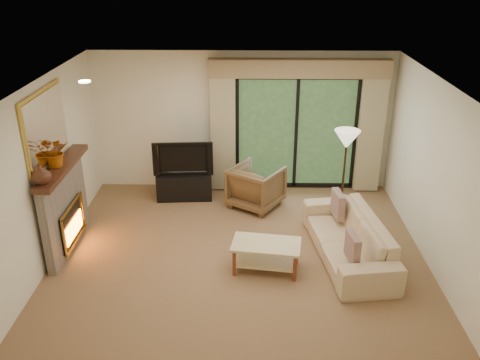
{
  "coord_description": "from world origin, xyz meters",
  "views": [
    {
      "loc": [
        0.13,
        -6.52,
        4.16
      ],
      "look_at": [
        0.0,
        0.3,
        1.1
      ],
      "focal_mm": 38.0,
      "sensor_mm": 36.0,
      "label": 1
    }
  ],
  "objects_px": {
    "media_console": "(185,185)",
    "armchair": "(256,186)",
    "sofa": "(348,238)",
    "coffee_table": "(266,256)"
  },
  "relations": [
    {
      "from": "coffee_table",
      "to": "armchair",
      "type": "bearing_deg",
      "value": 101.54
    },
    {
      "from": "armchair",
      "to": "sofa",
      "type": "distance_m",
      "value": 2.13
    },
    {
      "from": "media_console",
      "to": "coffee_table",
      "type": "distance_m",
      "value": 2.74
    },
    {
      "from": "sofa",
      "to": "coffee_table",
      "type": "relative_size",
      "value": 2.29
    },
    {
      "from": "sofa",
      "to": "coffee_table",
      "type": "distance_m",
      "value": 1.28
    },
    {
      "from": "media_console",
      "to": "armchair",
      "type": "distance_m",
      "value": 1.36
    },
    {
      "from": "media_console",
      "to": "armchair",
      "type": "bearing_deg",
      "value": -17.38
    },
    {
      "from": "media_console",
      "to": "sofa",
      "type": "relative_size",
      "value": 0.45
    },
    {
      "from": "armchair",
      "to": "coffee_table",
      "type": "height_order",
      "value": "armchair"
    },
    {
      "from": "media_console",
      "to": "coffee_table",
      "type": "xyz_separation_m",
      "value": [
        1.44,
        -2.33,
        -0.03
      ]
    }
  ]
}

